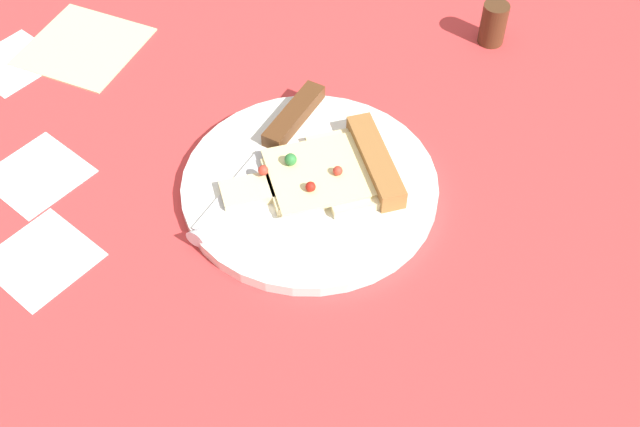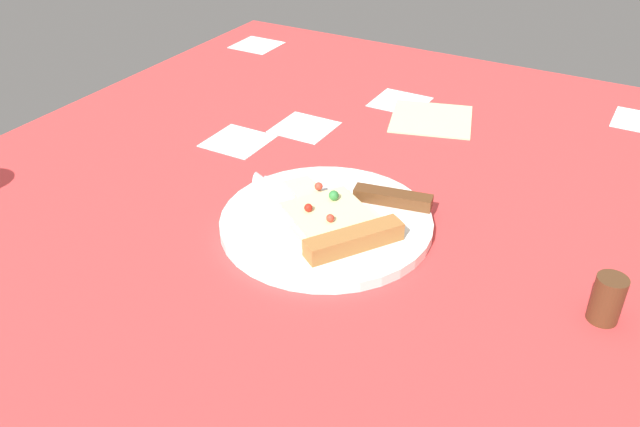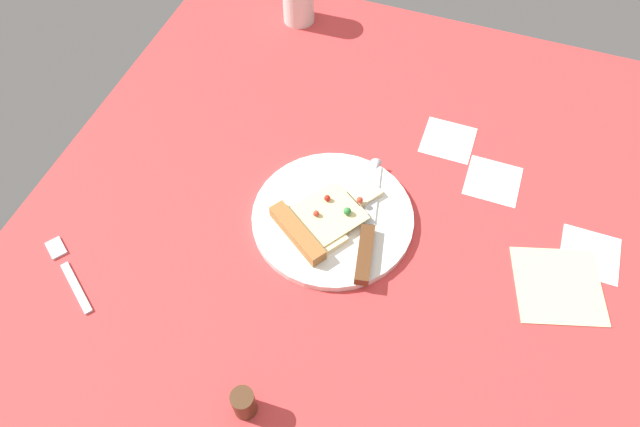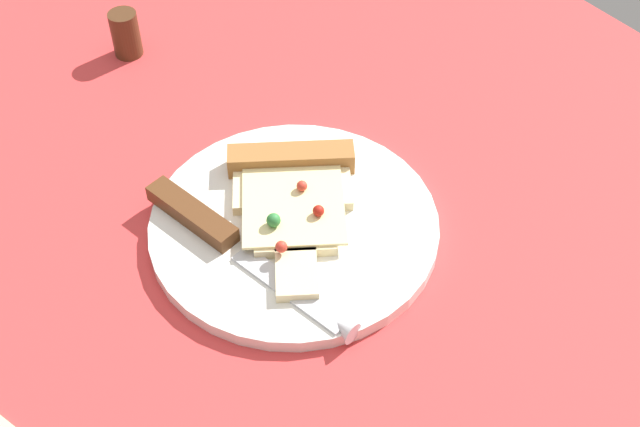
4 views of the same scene
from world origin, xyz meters
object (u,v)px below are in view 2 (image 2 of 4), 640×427
pepper_shaker (607,299)px  napkin (431,118)px  knife (358,193)px  plate (326,222)px  pizza_slice (336,223)px

pepper_shaker → napkin: size_ratio=0.41×
knife → plate: bearing=157.7°
plate → pepper_shaker: bearing=-1.7°
plate → pepper_shaker: (32.87, -0.95, 1.97)cm
pizza_slice → knife: bearing=40.6°
plate → pizza_slice: size_ratio=1.40×
pizza_slice → pepper_shaker: size_ratio=3.56×
napkin → pepper_shaker: bearing=-48.4°
pepper_shaker → knife: bearing=167.1°
plate → pepper_shaker: pepper_shaker is taller
pizza_slice → napkin: pizza_slice is taller
knife → napkin: (-1.41, 30.02, -1.74)cm
pizza_slice → napkin: (-2.31, 37.74, -1.93)cm
pizza_slice → pepper_shaker: bearing=-55.1°
pepper_shaker → plate: bearing=178.3°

